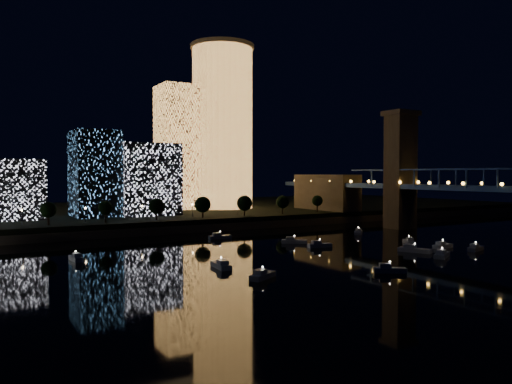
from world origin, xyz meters
TOP-DOWN VIEW (x-y plane):
  - ground at (0.00, 0.00)m, footprint 520.00×520.00m
  - far_bank at (0.00, 160.00)m, footprint 420.00×160.00m
  - seawall at (0.00, 82.00)m, footprint 420.00×6.00m
  - tower_cylindrical at (24.95, 138.45)m, footprint 34.00×34.00m
  - tower_rectangular at (1.76, 143.90)m, footprint 20.20×20.20m
  - midrise_blocks at (-60.71, 118.99)m, footprint 105.55×28.16m
  - truss_bridge at (65.00, 3.72)m, footprint 13.00×266.00m
  - motorboats at (1.14, 13.30)m, footprint 112.55×80.51m
  - esplanade_trees at (-29.38, 88.00)m, footprint 165.49×6.78m
  - street_lamps at (-34.00, 94.00)m, footprint 132.70×0.70m

SIDE VIEW (x-z plane):
  - ground at x=0.00m, z-range 0.00..0.00m
  - motorboats at x=1.14m, z-range -0.58..2.20m
  - seawall at x=0.00m, z-range 0.00..3.00m
  - far_bank at x=0.00m, z-range 0.00..5.00m
  - street_lamps at x=-34.00m, z-range 6.20..11.85m
  - esplanade_trees at x=-29.38m, z-range 6.02..14.91m
  - truss_bridge at x=65.00m, z-range -8.75..41.25m
  - midrise_blocks at x=-60.71m, z-range 2.08..38.76m
  - tower_rectangular at x=1.76m, z-range 5.00..69.27m
  - tower_cylindrical at x=24.95m, z-range 5.13..92.11m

